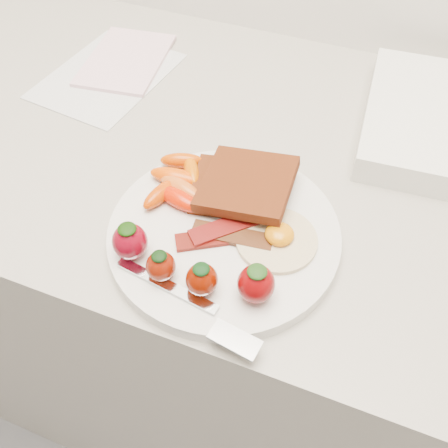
% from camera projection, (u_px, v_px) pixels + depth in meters
% --- Properties ---
extents(counter, '(2.00, 0.60, 0.90)m').
position_uv_depth(counter, '(241.00, 311.00, 1.04)').
color(counter, gray).
rests_on(counter, ground).
extents(plate, '(0.27, 0.27, 0.02)m').
position_uv_depth(plate, '(224.00, 234.00, 0.58)').
color(plate, silver).
rests_on(plate, counter).
extents(toast_lower, '(0.11, 0.11, 0.01)m').
position_uv_depth(toast_lower, '(230.00, 187.00, 0.61)').
color(toast_lower, black).
rests_on(toast_lower, plate).
extents(toast_upper, '(0.11, 0.11, 0.02)m').
position_uv_depth(toast_upper, '(247.00, 184.00, 0.59)').
color(toast_upper, '#4D1605').
rests_on(toast_upper, toast_lower).
extents(fried_egg, '(0.10, 0.10, 0.02)m').
position_uv_depth(fried_egg, '(277.00, 238.00, 0.56)').
color(fried_egg, white).
rests_on(fried_egg, plate).
extents(bacon_strips, '(0.11, 0.09, 0.01)m').
position_uv_depth(bacon_strips, '(226.00, 233.00, 0.57)').
color(bacon_strips, '#4D0602').
rests_on(bacon_strips, plate).
extents(baby_carrots, '(0.09, 0.11, 0.02)m').
position_uv_depth(baby_carrots, '(178.00, 182.00, 0.61)').
color(baby_carrots, '#DB4600').
rests_on(baby_carrots, plate).
extents(strawberries, '(0.18, 0.05, 0.05)m').
position_uv_depth(strawberries, '(188.00, 266.00, 0.52)').
color(strawberries, '#680412').
rests_on(strawberries, plate).
extents(fork, '(0.18, 0.06, 0.00)m').
position_uv_depth(fork, '(196.00, 309.00, 0.51)').
color(fork, silver).
rests_on(fork, plate).
extents(paper_sheet, '(0.19, 0.24, 0.00)m').
position_uv_depth(paper_sheet, '(108.00, 76.00, 0.80)').
color(paper_sheet, silver).
rests_on(paper_sheet, counter).
extents(notepad, '(0.14, 0.19, 0.01)m').
position_uv_depth(notepad, '(126.00, 60.00, 0.82)').
color(notepad, beige).
rests_on(notepad, paper_sheet).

